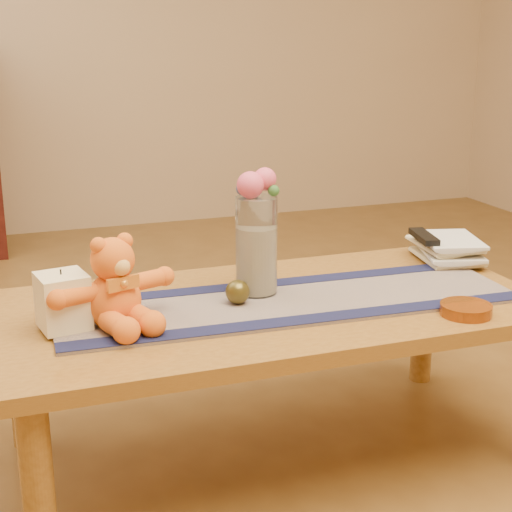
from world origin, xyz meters
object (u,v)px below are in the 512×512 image
object	(u,v)px
tv_remote	(424,237)
pillar_candle	(63,301)
amber_dish	(466,310)
book_bottom	(421,259)
bronze_ball	(238,292)
teddy_bear	(113,282)
glass_vase	(256,246)

from	to	relation	value
tv_remote	pillar_candle	bearing A→B (deg)	-157.77
amber_dish	tv_remote	bearing A→B (deg)	72.67
book_bottom	pillar_candle	bearing A→B (deg)	-160.29
bronze_ball	book_bottom	bearing A→B (deg)	15.54
amber_dish	teddy_bear	bearing A→B (deg)	165.62
book_bottom	teddy_bear	bearing A→B (deg)	-158.21
pillar_candle	glass_vase	bearing A→B (deg)	9.55
teddy_bear	bronze_ball	size ratio (longest dim) A/B	4.84
glass_vase	book_bottom	xyz separation A→B (m)	(0.58, 0.11, -0.13)
pillar_candle	book_bottom	size ratio (longest dim) A/B	0.59
glass_vase	bronze_ball	world-z (taller)	glass_vase
bronze_ball	tv_remote	xyz separation A→B (m)	(0.65, 0.17, 0.05)
glass_vase	amber_dish	xyz separation A→B (m)	(0.44, -0.32, -0.12)
teddy_bear	bronze_ball	xyz separation A→B (m)	(0.32, 0.03, -0.07)
bronze_ball	amber_dish	distance (m)	0.57
glass_vase	book_bottom	distance (m)	0.60
pillar_candle	glass_vase	size ratio (longest dim) A/B	0.50
book_bottom	tv_remote	bearing A→B (deg)	-93.00
tv_remote	amber_dish	size ratio (longest dim) A/B	1.24
book_bottom	amber_dish	distance (m)	0.45
teddy_bear	bronze_ball	world-z (taller)	teddy_bear
glass_vase	pillar_candle	bearing A→B (deg)	-170.45
teddy_bear	amber_dish	size ratio (longest dim) A/B	2.37
glass_vase	amber_dish	bearing A→B (deg)	-35.58
teddy_bear	amber_dish	world-z (taller)	teddy_bear
bronze_ball	amber_dish	world-z (taller)	bronze_ball
pillar_candle	book_bottom	distance (m)	1.11
book_bottom	bronze_ball	bearing A→B (deg)	-155.19
teddy_bear	pillar_candle	xyz separation A→B (m)	(-0.12, 0.02, -0.04)
teddy_bear	book_bottom	size ratio (longest dim) A/B	1.37
bronze_ball	book_bottom	world-z (taller)	bronze_ball
pillar_candle	tv_remote	world-z (taller)	pillar_candle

